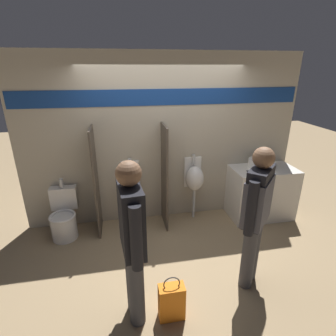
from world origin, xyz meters
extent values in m
plane|color=#997F5B|center=(0.00, 0.00, 0.00)|extent=(16.00, 16.00, 0.00)
cube|color=#B2A893|center=(0.00, 0.60, 1.35)|extent=(4.47, 0.06, 2.70)
cube|color=navy|center=(0.00, 0.56, 2.04)|extent=(4.38, 0.01, 0.24)
cube|color=silver|center=(1.65, 0.26, 0.44)|extent=(1.06, 0.61, 0.89)
cylinder|color=white|center=(1.60, 0.32, 0.96)|extent=(0.39, 0.39, 0.14)
cylinder|color=silver|center=(1.60, 0.46, 1.10)|extent=(0.03, 0.03, 0.14)
cube|color=#232328|center=(1.34, 0.14, 0.89)|extent=(0.07, 0.14, 0.01)
cube|color=#4C4238|center=(-1.08, 0.32, 0.84)|extent=(0.03, 0.50, 1.67)
cube|color=#4C4238|center=(-0.03, 0.32, 0.84)|extent=(0.03, 0.50, 1.67)
cylinder|color=silver|center=(-0.55, 0.42, 0.27)|extent=(0.04, 0.04, 0.54)
ellipsoid|color=white|center=(-0.55, 0.42, 0.73)|extent=(0.30, 0.29, 0.42)
cube|color=white|center=(-0.55, 0.56, 0.80)|extent=(0.29, 0.02, 0.53)
cylinder|color=silver|center=(-0.55, 0.52, 1.03)|extent=(0.06, 0.06, 0.16)
cylinder|color=silver|center=(0.50, 0.42, 0.27)|extent=(0.04, 0.04, 0.54)
ellipsoid|color=white|center=(0.50, 0.42, 0.73)|extent=(0.30, 0.29, 0.42)
cube|color=white|center=(0.50, 0.56, 0.80)|extent=(0.29, 0.02, 0.53)
cylinder|color=silver|center=(0.50, 0.52, 1.03)|extent=(0.06, 0.06, 0.16)
cylinder|color=white|center=(-1.61, 0.20, 0.18)|extent=(0.38, 0.38, 0.37)
torus|color=white|center=(-1.61, 0.20, 0.38)|extent=(0.39, 0.39, 0.04)
cube|color=white|center=(-1.61, 0.48, 0.55)|extent=(0.40, 0.16, 0.36)
cylinder|color=silver|center=(-1.61, 0.46, 0.81)|extent=(0.06, 0.06, 0.14)
cylinder|color=#3D3D42|center=(0.69, -1.19, 0.42)|extent=(0.16, 0.16, 0.83)
cylinder|color=#3D3D42|center=(0.80, -1.07, 0.42)|extent=(0.16, 0.16, 0.83)
cube|color=black|center=(0.75, -1.13, 1.16)|extent=(0.44, 0.45, 0.66)
cube|color=#4C4C56|center=(0.75, -1.13, 1.11)|extent=(0.47, 0.48, 0.53)
cylinder|color=black|center=(0.58, -1.31, 1.13)|extent=(0.10, 0.10, 0.61)
cylinder|color=black|center=(0.92, -0.95, 1.13)|extent=(0.10, 0.10, 0.61)
sphere|color=brown|center=(0.75, -1.13, 1.60)|extent=(0.23, 0.23, 0.23)
cylinder|color=#3D3D42|center=(-0.62, -1.44, 0.42)|extent=(0.16, 0.16, 0.84)
cylinder|color=#3D3D42|center=(-0.64, -1.27, 0.42)|extent=(0.16, 0.16, 0.84)
cube|color=black|center=(-0.63, -1.35, 1.18)|extent=(0.24, 0.46, 0.67)
cylinder|color=black|center=(-0.60, -1.60, 1.14)|extent=(0.11, 0.11, 0.61)
cylinder|color=black|center=(-0.65, -1.10, 1.14)|extent=(0.11, 0.11, 0.61)
sphere|color=brown|center=(-0.63, -1.35, 1.62)|extent=(0.23, 0.23, 0.23)
cube|color=orange|center=(-0.27, -1.45, 0.20)|extent=(0.27, 0.15, 0.40)
torus|color=#4C4742|center=(-0.27, -1.45, 0.44)|extent=(0.17, 0.01, 0.17)
camera|label=1|loc=(-0.68, -3.43, 2.47)|focal=28.00mm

